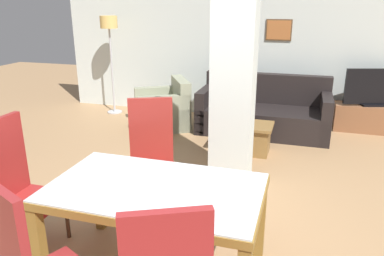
% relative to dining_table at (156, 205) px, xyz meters
% --- Properties ---
extents(back_wall, '(7.20, 0.09, 2.70)m').
position_rel_dining_table_xyz_m(back_wall, '(0.00, 4.52, 0.75)').
color(back_wall, silver).
rests_on(back_wall, ground_plane).
extents(divider_pillar, '(0.46, 0.38, 2.70)m').
position_rel_dining_table_xyz_m(divider_pillar, '(0.24, 1.72, 0.75)').
color(divider_pillar, silver).
rests_on(divider_pillar, ground_plane).
extents(dining_table, '(1.59, 0.94, 0.76)m').
position_rel_dining_table_xyz_m(dining_table, '(0.00, 0.00, 0.00)').
color(dining_table, olive).
rests_on(dining_table, ground_plane).
extents(dining_chair_head_left, '(0.46, 0.46, 1.16)m').
position_rel_dining_table_xyz_m(dining_chair_head_left, '(-1.24, 0.00, -0.00)').
color(dining_chair_head_left, maroon).
rests_on(dining_chair_head_left, ground_plane).
extents(dining_chair_far_left, '(0.61, 0.61, 1.16)m').
position_rel_dining_table_xyz_m(dining_chair_far_left, '(-0.40, 0.88, -0.00)').
color(dining_chair_far_left, maroon).
rests_on(dining_chair_far_left, ground_plane).
extents(sofa, '(2.08, 0.94, 0.92)m').
position_rel_dining_table_xyz_m(sofa, '(0.40, 3.72, -0.30)').
color(sofa, black).
rests_on(sofa, ground_plane).
extents(armchair, '(1.16, 1.15, 0.82)m').
position_rel_dining_table_xyz_m(armchair, '(-1.26, 3.47, -0.31)').
color(armchair, gray).
rests_on(armchair, ground_plane).
extents(coffee_table, '(0.75, 0.50, 0.42)m').
position_rel_dining_table_xyz_m(coffee_table, '(0.26, 2.74, -0.38)').
color(coffee_table, olive).
rests_on(coffee_table, ground_plane).
extents(bottle, '(0.08, 0.08, 0.24)m').
position_rel_dining_table_xyz_m(bottle, '(0.15, 2.76, -0.09)').
color(bottle, '#4C2D14').
rests_on(bottle, coffee_table).
extents(tv_stand, '(1.19, 0.40, 0.44)m').
position_rel_dining_table_xyz_m(tv_stand, '(2.12, 4.24, -0.38)').
color(tv_stand, '#8F5A39').
rests_on(tv_stand, ground_plane).
extents(tv_screen, '(1.00, 0.34, 0.61)m').
position_rel_dining_table_xyz_m(tv_screen, '(2.12, 4.24, 0.14)').
color(tv_screen, black).
rests_on(tv_screen, tv_stand).
extents(floor_lamp, '(0.31, 0.31, 1.82)m').
position_rel_dining_table_xyz_m(floor_lamp, '(-2.52, 4.03, 0.93)').
color(floor_lamp, '#B7B7BC').
rests_on(floor_lamp, ground_plane).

